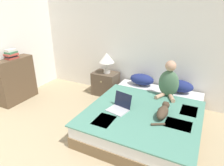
% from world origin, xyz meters
% --- Properties ---
extents(wall_back, '(5.74, 0.05, 2.55)m').
position_xyz_m(wall_back, '(0.00, 3.82, 1.27)').
color(wall_back, white).
rests_on(wall_back, ground_plane).
extents(bed, '(1.73, 2.06, 0.38)m').
position_xyz_m(bed, '(0.51, 2.72, 0.19)').
color(bed, brown).
rests_on(bed, ground_plane).
extents(pillow_near, '(0.50, 0.29, 0.22)m').
position_xyz_m(pillow_near, '(0.13, 3.58, 0.49)').
color(pillow_near, navy).
rests_on(pillow_near, bed).
extents(pillow_far, '(0.50, 0.29, 0.22)m').
position_xyz_m(pillow_far, '(0.88, 3.58, 0.49)').
color(pillow_far, navy).
rests_on(pillow_far, bed).
extents(person_sitting, '(0.36, 0.35, 0.66)m').
position_xyz_m(person_sitting, '(0.72, 3.28, 0.67)').
color(person_sitting, '#476B4C').
rests_on(person_sitting, bed).
extents(cat_tabby, '(0.19, 0.56, 0.17)m').
position_xyz_m(cat_tabby, '(0.81, 2.56, 0.46)').
color(cat_tabby, '#473828').
rests_on(cat_tabby, bed).
extents(laptop_open, '(0.36, 0.36, 0.25)m').
position_xyz_m(laptop_open, '(0.14, 2.44, 0.44)').
color(laptop_open, '#B7B7BC').
rests_on(laptop_open, bed).
extents(nightstand, '(0.54, 0.42, 0.52)m').
position_xyz_m(nightstand, '(-0.70, 3.55, 0.26)').
color(nightstand, brown).
rests_on(nightstand, ground_plane).
extents(table_lamp, '(0.33, 0.33, 0.44)m').
position_xyz_m(table_lamp, '(-0.67, 3.55, 0.83)').
color(table_lamp, beige).
rests_on(table_lamp, nightstand).
extents(bookshelf, '(0.26, 0.80, 0.92)m').
position_xyz_m(bookshelf, '(-2.21, 2.45, 0.46)').
color(bookshelf, brown).
rests_on(bookshelf, ground_plane).
extents(book_stack_top, '(0.20, 0.24, 0.19)m').
position_xyz_m(book_stack_top, '(-2.21, 2.45, 1.01)').
color(book_stack_top, '#B24238').
rests_on(book_stack_top, bookshelf).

